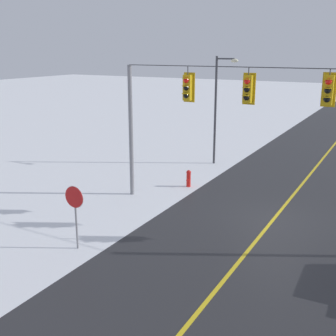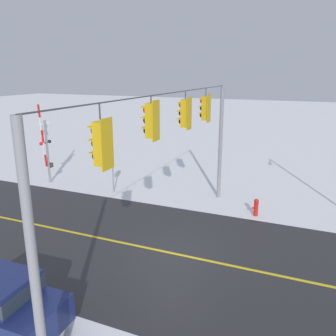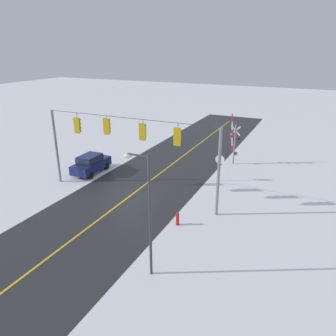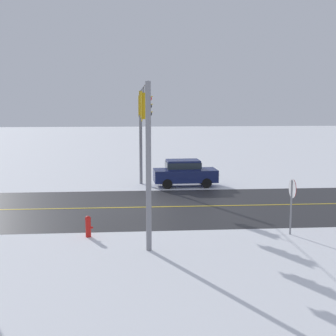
% 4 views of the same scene
% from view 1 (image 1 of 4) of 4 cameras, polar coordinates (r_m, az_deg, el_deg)
% --- Properties ---
extents(ground_plane, '(160.00, 160.00, 0.00)m').
position_cam_1_polar(ground_plane, '(18.52, 13.78, -6.76)').
color(ground_plane, white).
extents(road_asphalt, '(9.00, 80.00, 0.01)m').
position_cam_1_polar(road_asphalt, '(24.07, 17.58, -1.84)').
color(road_asphalt, '#28282B').
rests_on(road_asphalt, ground).
extents(lane_centre_line, '(0.14, 72.00, 0.01)m').
position_cam_1_polar(lane_centre_line, '(24.06, 17.58, -1.82)').
color(lane_centre_line, gold).
rests_on(lane_centre_line, ground).
extents(signal_span, '(14.20, 0.47, 6.22)m').
position_cam_1_polar(signal_span, '(17.33, 15.05, 6.81)').
color(signal_span, gray).
rests_on(signal_span, ground).
extents(stop_sign, '(0.80, 0.09, 2.35)m').
position_cam_1_polar(stop_sign, '(15.27, -12.30, -4.62)').
color(stop_sign, gray).
rests_on(stop_sign, ground).
extents(streetlamp_near, '(1.39, 0.28, 6.50)m').
position_cam_1_polar(streetlamp_near, '(26.18, 6.79, 8.90)').
color(streetlamp_near, '#38383D').
rests_on(streetlamp_near, ground).
extents(fire_hydrant, '(0.24, 0.31, 0.88)m').
position_cam_1_polar(fire_hydrant, '(22.17, 2.75, -1.32)').
color(fire_hydrant, red).
rests_on(fire_hydrant, ground).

